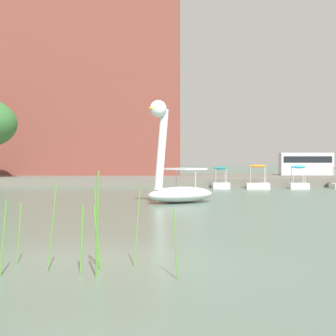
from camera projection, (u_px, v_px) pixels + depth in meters
ground_plane at (92, 260)px, 10.01m from camera, size 677.65×677.65×0.00m
shore_bank_far at (154, 179)px, 49.91m from camera, size 118.12×20.77×0.56m
swan_boat at (180, 182)px, 24.24m from camera, size 3.49×3.26×4.20m
pedal_boat_teal at (223, 182)px, 37.97m from camera, size 1.07×1.92×1.41m
pedal_boat_orange at (260, 181)px, 37.54m from camera, size 1.64×2.38×1.55m
pedal_boat_cyan at (301, 182)px, 37.54m from camera, size 1.33×2.09×1.50m
parked_van at (308, 163)px, 51.75m from camera, size 4.64×2.01×1.98m
apartment_block at (79, 92)px, 53.92m from camera, size 18.95×8.37×15.21m
reed_clump_foreground at (84, 232)px, 8.94m from camera, size 2.65×1.43×1.55m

